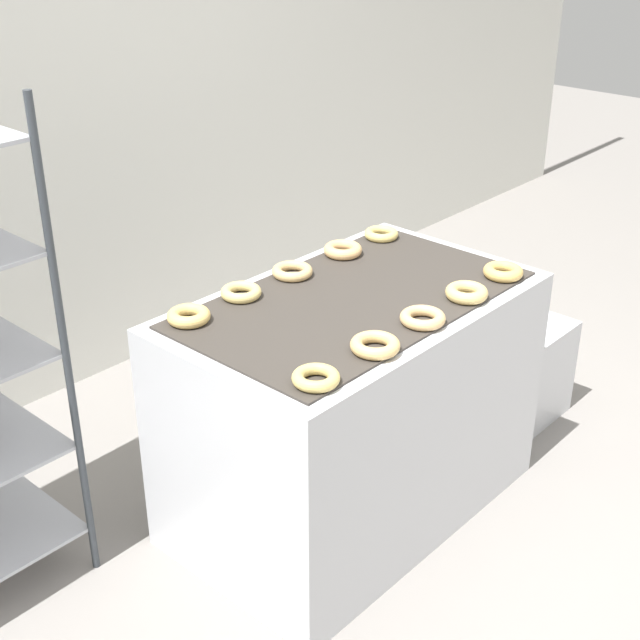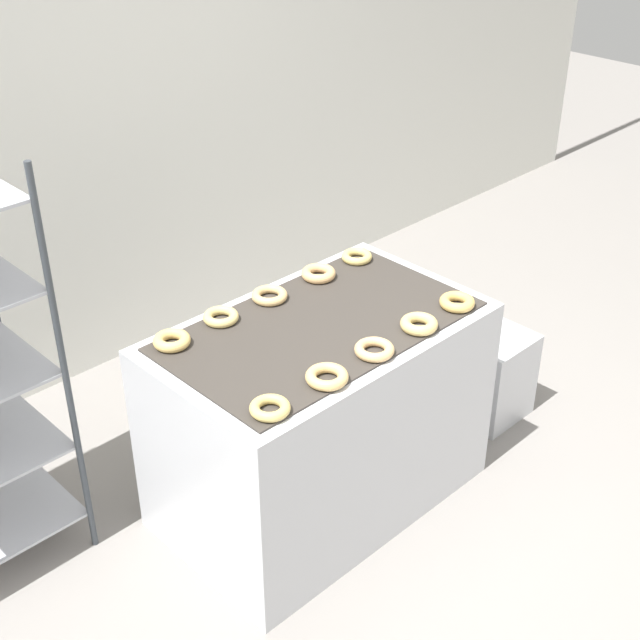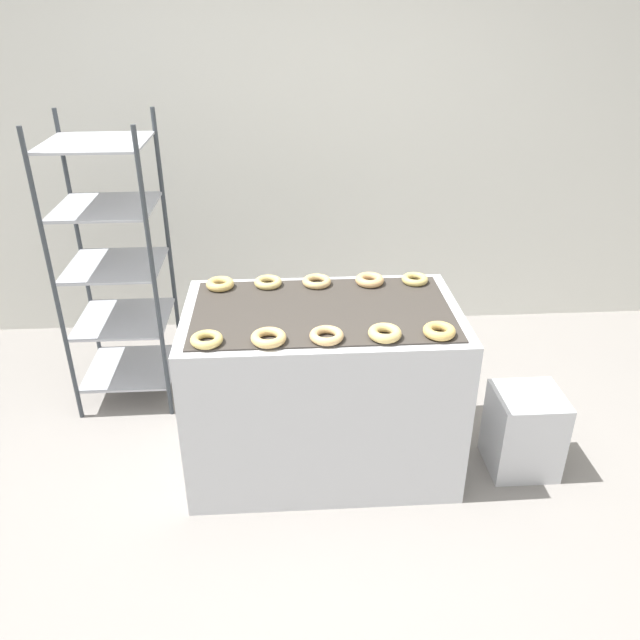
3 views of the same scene
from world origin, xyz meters
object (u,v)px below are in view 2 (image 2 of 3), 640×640
donut_near_right (419,324)px  donut_far_center (269,295)px  donut_far_rightmost (357,256)px  donut_near_rightmost (457,302)px  donut_far_leftmost (172,340)px  donut_far_left (221,317)px  donut_near_left (327,377)px  donut_far_right (318,273)px  glaze_bin (491,375)px  donut_near_center (375,349)px  donut_near_leftmost (270,408)px  fryer_machine (320,416)px

donut_near_right → donut_far_center: bearing=114.6°
donut_far_center → donut_far_rightmost: same height
donut_near_rightmost → donut_far_leftmost: same height
donut_far_leftmost → donut_far_left: 0.23m
donut_near_left → donut_near_right: 0.47m
donut_far_right → glaze_bin: bearing=-28.8°
donut_near_left → donut_far_leftmost: 0.59m
donut_far_center → donut_near_center: bearing=-88.6°
donut_near_leftmost → donut_near_rightmost: bearing=0.4°
donut_near_rightmost → donut_near_center: bearing=-179.4°
fryer_machine → donut_near_center: (0.00, -0.27, 0.43)m
donut_near_center → donut_far_right: 0.59m
donut_near_rightmost → donut_far_center: donut_near_rightmost is taller
donut_near_right → glaze_bin: bearing=10.9°
donut_near_right → donut_far_left: size_ratio=1.04×
donut_near_left → donut_near_center: bearing=1.1°
donut_near_center → donut_far_left: same height
donut_near_center → donut_far_left: size_ratio=1.06×
glaze_bin → donut_far_center: bearing=157.7°
donut_far_left → fryer_machine: bearing=-48.5°
fryer_machine → donut_near_rightmost: 0.69m
donut_far_center → donut_near_rightmost: bearing=-48.5°
donut_near_right → donut_far_left: donut_near_right is taller
donut_far_center → donut_far_right: size_ratio=1.00×
glaze_bin → donut_near_leftmost: (-1.45, -0.14, 0.64)m
glaze_bin → donut_far_leftmost: size_ratio=3.12×
donut_near_center → donut_near_right: bearing=0.2°
donut_far_left → donut_far_center: same height
fryer_machine → donut_far_rightmost: 0.69m
fryer_machine → donut_near_leftmost: bearing=-150.7°
glaze_bin → donut_near_leftmost: size_ratio=3.18×
donut_near_leftmost → donut_far_leftmost: bearing=88.7°
donut_near_center → donut_near_right: 0.23m
donut_near_center → donut_near_right: size_ratio=1.02×
donut_near_rightmost → donut_far_rightmost: 0.53m
donut_far_leftmost → donut_near_left: bearing=-66.3°
donut_far_leftmost → donut_far_rightmost: (0.94, 0.00, -0.00)m
donut_near_right → donut_far_leftmost: bearing=143.1°
donut_far_leftmost → donut_far_left: donut_far_leftmost is taller
donut_near_rightmost → donut_far_rightmost: donut_near_rightmost is taller
glaze_bin → donut_near_right: donut_near_right is taller
glaze_bin → donut_near_left: size_ratio=2.89×
donut_far_left → donut_near_right: bearing=-48.5°
donut_near_left → donut_far_left: size_ratio=1.09×
donut_far_left → donut_far_center: bearing=-1.1°
donut_near_right → donut_far_rightmost: donut_near_right is taller
donut_near_leftmost → fryer_machine: bearing=29.3°
donut_near_left → donut_far_left: donut_near_left is taller
donut_near_left → donut_far_rightmost: donut_near_left is taller
glaze_bin → donut_far_leftmost: bearing=164.7°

